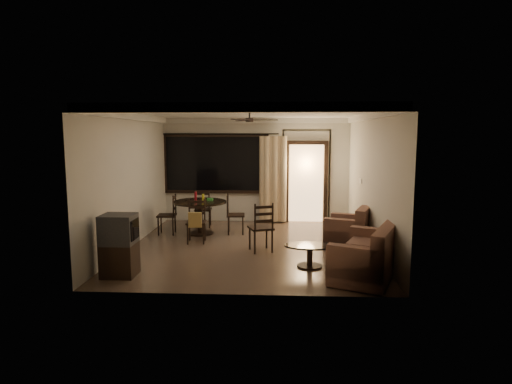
# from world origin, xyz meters

# --- Properties ---
(ground) EXTENTS (5.50, 5.50, 0.00)m
(ground) POSITION_xyz_m (0.00, 0.00, 0.00)
(ground) COLOR #7F6651
(ground) RESTS_ON ground
(room_shell) EXTENTS (5.50, 6.70, 5.50)m
(room_shell) POSITION_xyz_m (0.59, 1.77, 1.83)
(room_shell) COLOR beige
(room_shell) RESTS_ON ground
(dining_table) EXTENTS (1.26, 1.26, 1.01)m
(dining_table) POSITION_xyz_m (-1.26, 1.15, 0.62)
(dining_table) COLOR black
(dining_table) RESTS_ON ground
(dining_chair_west) EXTENTS (0.45, 0.45, 0.95)m
(dining_chair_west) POSITION_xyz_m (-2.04, 1.08, 0.28)
(dining_chair_west) COLOR black
(dining_chair_west) RESTS_ON ground
(dining_chair_east) EXTENTS (0.45, 0.45, 0.95)m
(dining_chair_east) POSITION_xyz_m (-0.43, 1.21, 0.28)
(dining_chair_east) COLOR black
(dining_chair_east) RESTS_ON ground
(dining_chair_south) EXTENTS (0.45, 0.51, 0.95)m
(dining_chair_south) POSITION_xyz_m (-1.19, 0.29, 0.31)
(dining_chair_south) COLOR black
(dining_chair_south) RESTS_ON ground
(dining_chair_north) EXTENTS (0.45, 0.45, 0.95)m
(dining_chair_north) POSITION_xyz_m (-1.33, 1.93, 0.28)
(dining_chair_north) COLOR black
(dining_chair_north) RESTS_ON ground
(tv_cabinet) EXTENTS (0.56, 0.50, 1.04)m
(tv_cabinet) POSITION_xyz_m (-2.05, -1.99, 0.52)
(tv_cabinet) COLOR black
(tv_cabinet) RESTS_ON ground
(sofa) EXTENTS (1.44, 1.84, 0.87)m
(sofa) POSITION_xyz_m (2.11, -1.85, 0.35)
(sofa) COLOR #4B2F23
(sofa) RESTS_ON ground
(armchair) EXTENTS (1.06, 1.06, 0.84)m
(armchair) POSITION_xyz_m (2.10, 0.06, 0.35)
(armchair) COLOR #4B2F23
(armchair) RESTS_ON ground
(coffee_table) EXTENTS (0.92, 0.55, 0.40)m
(coffee_table) POSITION_xyz_m (1.16, -1.34, 0.27)
(coffee_table) COLOR black
(coffee_table) RESTS_ON ground
(side_chair) EXTENTS (0.57, 0.57, 1.01)m
(side_chair) POSITION_xyz_m (0.25, -0.35, 0.30)
(side_chair) COLOR black
(side_chair) RESTS_ON ground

